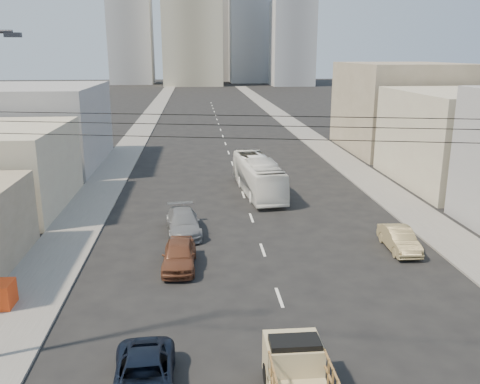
{
  "coord_description": "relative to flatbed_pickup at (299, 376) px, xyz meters",
  "views": [
    {
      "loc": [
        -3.77,
        -13.49,
        11.17
      ],
      "look_at": [
        -1.32,
        14.2,
        3.5
      ],
      "focal_mm": 38.0,
      "sensor_mm": 36.0,
      "label": 1
    }
  ],
  "objects": [
    {
      "name": "sidewalk_left",
      "position": [
        -11.13,
        69.55,
        -1.03
      ],
      "size": [
        3.5,
        180.0,
        0.12
      ],
      "primitive_type": "cube",
      "color": "slate",
      "rests_on": "ground"
    },
    {
      "name": "sidewalk_right",
      "position": [
        12.37,
        69.55,
        -1.03
      ],
      "size": [
        3.5,
        180.0,
        0.12
      ],
      "primitive_type": "cube",
      "color": "slate",
      "rests_on": "ground"
    },
    {
      "name": "lane_dashes",
      "position": [
        0.62,
        52.55,
        -1.09
      ],
      "size": [
        0.15,
        104.0,
        0.01
      ],
      "color": "silver",
      "rests_on": "ground"
    },
    {
      "name": "flatbed_pickup",
      "position": [
        0.0,
        0.0,
        0.0
      ],
      "size": [
        1.95,
        4.41,
        1.9
      ],
      "color": "tan",
      "rests_on": "ground"
    },
    {
      "name": "navy_pickup",
      "position": [
        -5.07,
        1.0,
        -0.46
      ],
      "size": [
        2.28,
        4.62,
        1.26
      ],
      "primitive_type": "imported",
      "rotation": [
        0.0,
        0.0,
        0.04
      ],
      "color": "black",
      "rests_on": "ground"
    },
    {
      "name": "city_bus",
      "position": [
        1.87,
        25.97,
        0.37
      ],
      "size": [
        3.36,
        10.66,
        2.92
      ],
      "primitive_type": "imported",
      "rotation": [
        0.0,
        0.0,
        0.09
      ],
      "color": "white",
      "rests_on": "ground"
    },
    {
      "name": "sedan_brown",
      "position": [
        -4.17,
        11.45,
        -0.36
      ],
      "size": [
        1.86,
        4.36,
        1.47
      ],
      "primitive_type": "imported",
      "rotation": [
        0.0,
        0.0,
        -0.03
      ],
      "color": "brown",
      "rests_on": "ground"
    },
    {
      "name": "sedan_tan",
      "position": [
        8.54,
        12.86,
        -0.43
      ],
      "size": [
        1.54,
        4.08,
        1.33
      ],
      "primitive_type": "imported",
      "rotation": [
        0.0,
        0.0,
        -0.03
      ],
      "color": "#998759",
      "rests_on": "ground"
    },
    {
      "name": "sedan_grey",
      "position": [
        -4.05,
        16.84,
        -0.37
      ],
      "size": [
        2.51,
        5.15,
        1.44
      ],
      "primitive_type": "imported",
      "rotation": [
        0.0,
        0.0,
        0.1
      ],
      "color": "slate",
      "rests_on": "ground"
    },
    {
      "name": "overhead_wires",
      "position": [
        0.62,
        1.05,
        7.87
      ],
      "size": [
        23.01,
        5.02,
        0.72
      ],
      "color": "black",
      "rests_on": "ground"
    },
    {
      "name": "bldg_right_mid",
      "position": [
        20.12,
        27.55,
        2.91
      ],
      "size": [
        11.0,
        14.0,
        8.0
      ],
      "primitive_type": "cube",
      "color": "#B3A790",
      "rests_on": "ground"
    },
    {
      "name": "bldg_right_far",
      "position": [
        20.62,
        43.55,
        3.91
      ],
      "size": [
        12.0,
        16.0,
        10.0
      ],
      "primitive_type": "cube",
      "color": "gray",
      "rests_on": "ground"
    },
    {
      "name": "bldg_left_far",
      "position": [
        -18.88,
        38.55,
        2.91
      ],
      "size": [
        12.0,
        16.0,
        8.0
      ],
      "primitive_type": "cube",
      "color": "gray",
      "rests_on": "ground"
    },
    {
      "name": "midrise_ne",
      "position": [
        18.62,
        184.55,
        18.91
      ],
      "size": [
        16.0,
        16.0,
        40.0
      ],
      "primitive_type": "cube",
      "color": "gray",
      "rests_on": "ground"
    },
    {
      "name": "midrise_nw",
      "position": [
        -25.38,
        179.55,
        15.91
      ],
      "size": [
        15.0,
        15.0,
        34.0
      ],
      "primitive_type": "cube",
      "color": "gray",
      "rests_on": "ground"
    },
    {
      "name": "midrise_back",
      "position": [
        6.62,
        199.55,
        20.91
      ],
      "size": [
        18.0,
        18.0,
        44.0
      ],
      "primitive_type": "cube",
      "color": "gray",
      "rests_on": "ground"
    },
    {
      "name": "midrise_east",
      "position": [
        30.62,
        164.55,
        12.91
      ],
      "size": [
        14.0,
        14.0,
        28.0
      ],
      "primitive_type": "cube",
      "color": "gray",
      "rests_on": "ground"
    }
  ]
}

